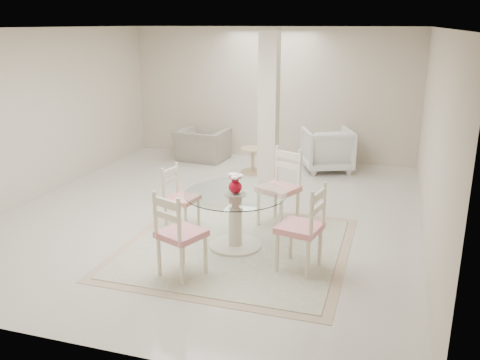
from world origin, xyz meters
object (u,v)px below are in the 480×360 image
(recliner_taupe, at_px, (202,145))
(dining_chair_north, at_px, (282,182))
(side_table, at_px, (253,161))
(dining_chair_west, at_px, (178,193))
(dining_chair_south, at_px, (176,229))
(red_vase, at_px, (235,183))
(armchair_white, at_px, (327,149))
(column, at_px, (269,112))
(dining_chair_east, at_px, (306,222))
(dining_table, at_px, (235,220))

(recliner_taupe, bearing_deg, dining_chair_north, 132.94)
(recliner_taupe, relative_size, side_table, 2.07)
(dining_chair_west, xyz_separation_m, dining_chair_south, (0.57, -1.31, 0.07))
(red_vase, height_order, armchair_white, red_vase)
(column, bearing_deg, dining_chair_east, -67.64)
(column, xyz_separation_m, dining_chair_north, (0.57, -1.46, -0.71))
(column, height_order, dining_table, column)
(red_vase, bearing_deg, dining_chair_east, -20.92)
(dining_chair_north, xyz_separation_m, recliner_taupe, (-2.37, 3.01, -0.31))
(side_table, bearing_deg, red_vase, -77.85)
(dining_chair_west, xyz_separation_m, recliner_taupe, (-1.04, 3.60, -0.20))
(armchair_white, bearing_deg, side_table, 2.56)
(red_vase, height_order, dining_chair_east, dining_chair_east)
(column, bearing_deg, dining_table, -85.57)
(dining_table, distance_m, dining_chair_east, 1.05)
(recliner_taupe, distance_m, armchair_white, 2.60)
(dining_chair_north, relative_size, side_table, 2.49)
(side_table, bearing_deg, dining_chair_east, -65.74)
(dining_chair_north, distance_m, dining_chair_west, 1.46)
(dining_table, xyz_separation_m, dining_chair_east, (0.96, -0.37, 0.23))
(armchair_white, bearing_deg, red_vase, 59.26)
(column, xyz_separation_m, red_vase, (0.19, -2.41, -0.49))
(dining_chair_west, distance_m, recliner_taupe, 3.75)
(column, relative_size, dining_chair_south, 2.39)
(column, distance_m, dining_chair_east, 3.10)
(dining_chair_north, height_order, dining_chair_south, dining_chair_north)
(dining_chair_north, relative_size, dining_chair_south, 1.07)
(red_vase, distance_m, recliner_taupe, 4.47)
(dining_chair_south, relative_size, recliner_taupe, 1.12)
(dining_chair_west, relative_size, dining_chair_south, 0.88)
(dining_table, bearing_deg, dining_chair_south, -111.66)
(dining_chair_west, distance_m, side_table, 3.02)
(armchair_white, bearing_deg, dining_chair_south, 56.64)
(dining_chair_east, bearing_deg, recliner_taupe, -133.64)
(side_table, bearing_deg, column, -60.45)
(dining_chair_north, distance_m, recliner_taupe, 3.84)
(armchair_white, bearing_deg, recliner_taupe, -21.86)
(dining_chair_south, height_order, armchair_white, dining_chair_south)
(dining_chair_west, bearing_deg, dining_chair_east, -100.39)
(column, relative_size, red_vase, 10.52)
(armchair_white, relative_size, side_table, 1.87)
(recliner_taupe, bearing_deg, dining_chair_east, 128.93)
(red_vase, xyz_separation_m, recliner_taupe, (-1.99, 3.96, -0.54))
(red_vase, bearing_deg, dining_table, 161.57)
(dining_table, distance_m, recliner_taupe, 4.43)
(dining_chair_north, height_order, armchair_white, dining_chair_north)
(dining_chair_north, bearing_deg, dining_chair_west, -132.41)
(red_vase, distance_m, dining_chair_south, 1.06)
(dining_chair_west, xyz_separation_m, side_table, (0.22, 3.00, -0.30))
(column, height_order, dining_chair_west, column)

